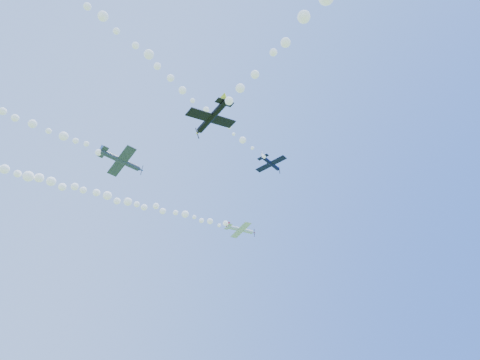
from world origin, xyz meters
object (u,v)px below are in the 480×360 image
plane_white (241,230)px  plane_navy (271,163)px  plane_black (211,117)px  plane_grey (121,161)px

plane_white → plane_navy: plane_navy is taller
plane_navy → plane_black: size_ratio=0.93×
plane_white → plane_grey: bearing=-152.0°
plane_white → plane_grey: plane_white is taller
plane_white → plane_black: plane_white is taller
plane_navy → plane_black: bearing=-163.6°
plane_navy → plane_black: (-20.36, -14.43, -12.07)m
plane_navy → plane_grey: (-25.50, 8.79, -4.67)m
plane_navy → plane_black: 27.72m
plane_grey → plane_white: bearing=17.8°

